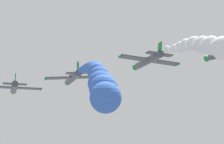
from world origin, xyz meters
name	(u,v)px	position (x,y,z in m)	size (l,w,h in m)	color
airplane_left_inner	(14,87)	(-14.69, 11.28, 70.52)	(9.56, 10.35, 2.32)	#474C56
airplane_right_inner	(73,77)	(-5.40, 4.51, 71.68)	(9.56, 10.35, 2.42)	#474C56
smoke_trail_right_inner	(99,82)	(-6.72, -17.63, 67.57)	(3.99, 21.97, 8.24)	blue
airplane_left_outer	(148,60)	(4.50, -4.12, 73.41)	(9.56, 10.35, 2.42)	#474C56
smoke_trail_left_outer	(204,46)	(4.16, -20.61, 71.49)	(2.35, 14.55, 4.70)	white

